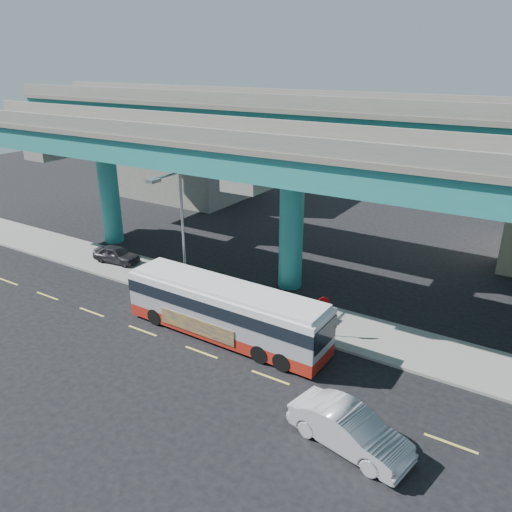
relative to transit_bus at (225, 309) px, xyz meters
The scene contains 10 objects.
ground 2.31m from the transit_bus, 94.80° to the right, with size 120.00×120.00×0.00m, color black.
sidewalk 4.15m from the transit_bus, 92.06° to the left, with size 70.00×4.00×0.15m, color gray.
lane_markings 2.53m from the transit_bus, 94.06° to the right, with size 58.00×0.12×0.01m.
viaduct 10.60m from the transit_bus, 91.06° to the left, with size 52.00×12.40×11.70m.
building_concrete 30.22m from the transit_bus, 132.02° to the left, with size 12.00×10.00×9.00m, color gray.
transit_bus is the anchor object (origin of this frame).
sedan 9.55m from the transit_bus, 25.72° to the right, with size 5.04×2.62×1.58m, color #AEAEB3.
parked_car 12.99m from the transit_bus, 161.95° to the left, with size 3.62×1.81×1.18m, color #2A292D.
street_lamp 6.12m from the transit_bus, 158.70° to the left, with size 0.50×2.56×7.87m.
stop_sign 5.05m from the transit_bus, 30.13° to the left, with size 0.53×0.46×2.24m.
Camera 1 is at (13.63, -16.99, 13.71)m, focal length 35.00 mm.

